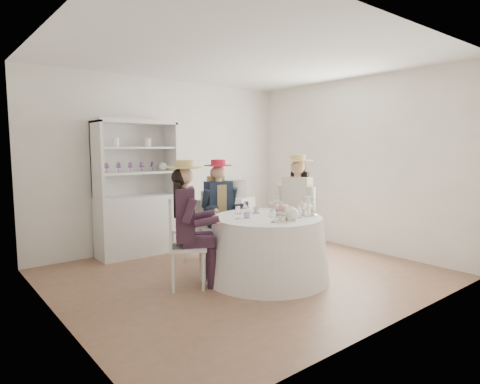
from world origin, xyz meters
TOP-DOWN VIEW (x-y plane):
  - ground at (0.00, 0.00)m, footprint 4.50×4.50m
  - ceiling at (0.00, 0.00)m, footprint 4.50×4.50m
  - wall_back at (0.00, 2.00)m, footprint 4.50×0.00m
  - wall_front at (0.00, -2.00)m, footprint 4.50×0.00m
  - wall_left at (-2.25, 0.00)m, footprint 0.00×4.50m
  - wall_right at (2.25, 0.00)m, footprint 0.00×4.50m
  - tea_table at (0.11, -0.30)m, footprint 1.55×1.55m
  - hutch at (-0.66, 1.76)m, footprint 1.29×0.69m
  - side_table at (1.28, 1.75)m, footprint 0.59×0.59m
  - hatbox at (1.28, 1.75)m, footprint 0.39×0.39m
  - guest_left at (-0.83, 0.04)m, footprint 0.63×0.57m
  - guest_mid at (0.11, 0.70)m, footprint 0.54×0.56m
  - guest_right at (1.03, 0.08)m, footprint 0.62×0.57m
  - spare_chair at (-0.20, 1.03)m, footprint 0.38×0.38m
  - teacup_a at (-0.16, -0.23)m, footprint 0.10×0.10m
  - teacup_b at (0.16, -0.03)m, footprint 0.08×0.08m
  - teacup_c at (0.39, -0.16)m, footprint 0.11×0.11m
  - flower_bowl at (0.31, -0.36)m, footprint 0.22×0.22m
  - flower_arrangement at (0.33, -0.35)m, footprint 0.19×0.20m
  - table_teapot at (0.15, -0.67)m, footprint 0.24×0.17m
  - sandwich_plate at (0.04, -0.66)m, footprint 0.27×0.27m
  - cupcake_stand at (0.57, -0.55)m, footprint 0.25×0.25m
  - stemware_set at (0.11, -0.30)m, footprint 0.82×0.80m

SIDE VIEW (x-z plane):
  - ground at x=0.00m, z-range 0.00..0.00m
  - side_table at x=1.28m, z-range 0.00..0.72m
  - tea_table at x=0.11m, z-range 0.00..0.77m
  - spare_chair at x=-0.20m, z-range 0.03..0.90m
  - hutch at x=-0.66m, z-range -0.29..1.73m
  - sandwich_plate at x=0.04m, z-range 0.76..0.82m
  - flower_bowl at x=0.31m, z-range 0.77..0.83m
  - teacup_a at x=-0.16m, z-range 0.77..0.84m
  - teacup_b at x=0.16m, z-range 0.77..0.84m
  - teacup_c at x=0.39m, z-range 0.77..0.85m
  - guest_mid at x=0.11m, z-range 0.10..1.54m
  - guest_left at x=-0.83m, z-range 0.09..1.57m
  - stemware_set at x=0.11m, z-range 0.77..0.92m
  - table_teapot at x=0.15m, z-range 0.76..0.94m
  - guest_right at x=1.03m, z-range 0.10..1.61m
  - cupcake_stand at x=0.57m, z-range 0.74..0.97m
  - flower_arrangement at x=0.33m, z-range 0.83..0.90m
  - hatbox at x=1.28m, z-range 0.72..1.03m
  - wall_back at x=0.00m, z-range -0.90..3.60m
  - wall_front at x=0.00m, z-range -0.90..3.60m
  - wall_left at x=-2.25m, z-range -0.90..3.60m
  - wall_right at x=2.25m, z-range -0.90..3.60m
  - ceiling at x=0.00m, z-range 2.70..2.70m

